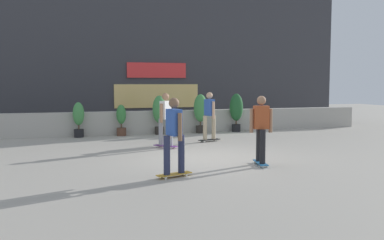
{
  "coord_description": "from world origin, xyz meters",
  "views": [
    {
      "loc": [
        -3.72,
        -10.61,
        2.0
      ],
      "look_at": [
        0.0,
        1.5,
        0.9
      ],
      "focal_mm": 39.75,
      "sensor_mm": 36.0,
      "label": 1
    }
  ],
  "objects_px": {
    "potted_plant_2": "(159,112)",
    "skater_by_wall_right": "(166,118)",
    "potted_plant_1": "(121,119)",
    "potted_plant_0": "(79,118)",
    "skater_far_left": "(209,114)",
    "skater_foreground": "(261,127)",
    "potted_plant_3": "(200,110)",
    "potted_plant_4": "(236,109)",
    "skater_far_right": "(174,133)"
  },
  "relations": [
    {
      "from": "potted_plant_1",
      "to": "skater_by_wall_right",
      "type": "bearing_deg",
      "value": -75.38
    },
    {
      "from": "potted_plant_2",
      "to": "potted_plant_4",
      "type": "xyz_separation_m",
      "value": [
        3.25,
        0.0,
        0.03
      ]
    },
    {
      "from": "potted_plant_0",
      "to": "potted_plant_2",
      "type": "relative_size",
      "value": 0.85
    },
    {
      "from": "potted_plant_4",
      "to": "skater_far_left",
      "type": "height_order",
      "value": "skater_far_left"
    },
    {
      "from": "potted_plant_2",
      "to": "skater_by_wall_right",
      "type": "relative_size",
      "value": 0.9
    },
    {
      "from": "skater_foreground",
      "to": "skater_far_left",
      "type": "bearing_deg",
      "value": 87.32
    },
    {
      "from": "potted_plant_0",
      "to": "skater_by_wall_right",
      "type": "distance_m",
      "value": 4.26
    },
    {
      "from": "potted_plant_0",
      "to": "potted_plant_4",
      "type": "xyz_separation_m",
      "value": [
        6.29,
        -0.0,
        0.2
      ]
    },
    {
      "from": "potted_plant_2",
      "to": "potted_plant_3",
      "type": "relative_size",
      "value": 0.97
    },
    {
      "from": "potted_plant_4",
      "to": "potted_plant_0",
      "type": "bearing_deg",
      "value": 180.0
    },
    {
      "from": "potted_plant_4",
      "to": "skater_foreground",
      "type": "height_order",
      "value": "skater_foreground"
    },
    {
      "from": "potted_plant_2",
      "to": "skater_far_left",
      "type": "height_order",
      "value": "skater_far_left"
    },
    {
      "from": "potted_plant_0",
      "to": "potted_plant_1",
      "type": "distance_m",
      "value": 1.57
    },
    {
      "from": "potted_plant_1",
      "to": "skater_far_left",
      "type": "relative_size",
      "value": 0.7
    },
    {
      "from": "skater_foreground",
      "to": "skater_by_wall_right",
      "type": "bearing_deg",
      "value": 114.6
    },
    {
      "from": "skater_foreground",
      "to": "skater_far_right",
      "type": "bearing_deg",
      "value": -164.58
    },
    {
      "from": "potted_plant_2",
      "to": "skater_far_right",
      "type": "bearing_deg",
      "value": -100.32
    },
    {
      "from": "skater_far_right",
      "to": "skater_foreground",
      "type": "xyz_separation_m",
      "value": [
        2.35,
        0.65,
        0.0
      ]
    },
    {
      "from": "potted_plant_2",
      "to": "skater_by_wall_right",
      "type": "bearing_deg",
      "value": -99.5
    },
    {
      "from": "potted_plant_0",
      "to": "potted_plant_1",
      "type": "xyz_separation_m",
      "value": [
        1.57,
        -0.0,
        -0.1
      ]
    },
    {
      "from": "skater_by_wall_right",
      "to": "skater_far_left",
      "type": "xyz_separation_m",
      "value": [
        1.76,
        0.94,
        0.0
      ]
    },
    {
      "from": "potted_plant_3",
      "to": "skater_foreground",
      "type": "xyz_separation_m",
      "value": [
        -0.71,
        -6.86,
        0.03
      ]
    },
    {
      "from": "potted_plant_3",
      "to": "skater_foreground",
      "type": "distance_m",
      "value": 6.9
    },
    {
      "from": "skater_far_left",
      "to": "skater_foreground",
      "type": "height_order",
      "value": "same"
    },
    {
      "from": "potted_plant_4",
      "to": "skater_by_wall_right",
      "type": "relative_size",
      "value": 0.93
    },
    {
      "from": "potted_plant_3",
      "to": "skater_foreground",
      "type": "bearing_deg",
      "value": -95.91
    },
    {
      "from": "skater_by_wall_right",
      "to": "skater_far_right",
      "type": "distance_m",
      "value": 4.13
    },
    {
      "from": "skater_foreground",
      "to": "potted_plant_0",
      "type": "bearing_deg",
      "value": 120.42
    },
    {
      "from": "potted_plant_0",
      "to": "skater_foreground",
      "type": "height_order",
      "value": "skater_foreground"
    },
    {
      "from": "potted_plant_1",
      "to": "skater_by_wall_right",
      "type": "xyz_separation_m",
      "value": [
        0.9,
        -3.46,
        0.32
      ]
    },
    {
      "from": "potted_plant_1",
      "to": "skater_far_left",
      "type": "height_order",
      "value": "skater_far_left"
    },
    {
      "from": "potted_plant_4",
      "to": "skater_by_wall_right",
      "type": "height_order",
      "value": "skater_by_wall_right"
    },
    {
      "from": "potted_plant_2",
      "to": "skater_foreground",
      "type": "xyz_separation_m",
      "value": [
        0.98,
        -6.86,
        0.05
      ]
    },
    {
      "from": "potted_plant_1",
      "to": "skater_foreground",
      "type": "relative_size",
      "value": 0.7
    },
    {
      "from": "potted_plant_1",
      "to": "skater_foreground",
      "type": "xyz_separation_m",
      "value": [
        2.46,
        -6.86,
        0.32
      ]
    },
    {
      "from": "potted_plant_0",
      "to": "skater_by_wall_right",
      "type": "bearing_deg",
      "value": -54.46
    },
    {
      "from": "potted_plant_0",
      "to": "skater_far_left",
      "type": "bearing_deg",
      "value": -30.75
    },
    {
      "from": "skater_far_left",
      "to": "skater_by_wall_right",
      "type": "bearing_deg",
      "value": -151.91
    },
    {
      "from": "skater_by_wall_right",
      "to": "potted_plant_0",
      "type": "bearing_deg",
      "value": 125.54
    },
    {
      "from": "potted_plant_1",
      "to": "skater_far_right",
      "type": "distance_m",
      "value": 7.52
    },
    {
      "from": "potted_plant_0",
      "to": "potted_plant_3",
      "type": "bearing_deg",
      "value": -0.0
    },
    {
      "from": "potted_plant_1",
      "to": "potted_plant_2",
      "type": "relative_size",
      "value": 0.78
    },
    {
      "from": "potted_plant_0",
      "to": "skater_far_left",
      "type": "xyz_separation_m",
      "value": [
        4.23,
        -2.52,
        0.22
      ]
    },
    {
      "from": "skater_far_left",
      "to": "skater_far_right",
      "type": "bearing_deg",
      "value": -117.07
    },
    {
      "from": "potted_plant_4",
      "to": "skater_foreground",
      "type": "bearing_deg",
      "value": -108.27
    },
    {
      "from": "potted_plant_1",
      "to": "skater_far_left",
      "type": "bearing_deg",
      "value": -43.39
    },
    {
      "from": "potted_plant_3",
      "to": "skater_by_wall_right",
      "type": "xyz_separation_m",
      "value": [
        -2.27,
        -3.46,
        0.03
      ]
    },
    {
      "from": "potted_plant_1",
      "to": "potted_plant_2",
      "type": "distance_m",
      "value": 1.5
    },
    {
      "from": "potted_plant_3",
      "to": "potted_plant_4",
      "type": "height_order",
      "value": "potted_plant_4"
    },
    {
      "from": "potted_plant_3",
      "to": "skater_by_wall_right",
      "type": "height_order",
      "value": "skater_by_wall_right"
    }
  ]
}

